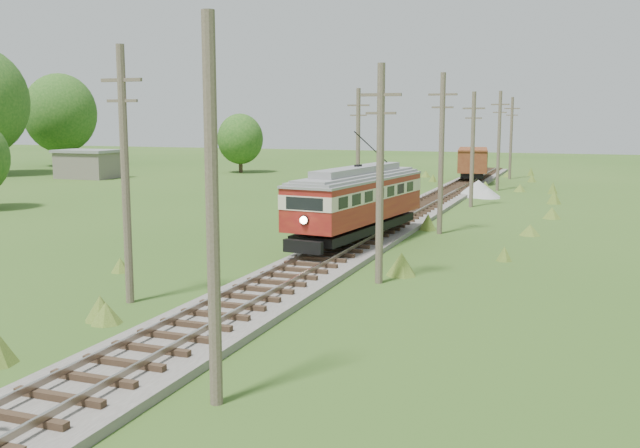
% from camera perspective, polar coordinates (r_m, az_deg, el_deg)
% --- Properties ---
extents(railbed_main, '(3.60, 96.00, 0.57)m').
position_cam_1_polar(railbed_main, '(44.59, 6.23, 0.28)').
color(railbed_main, '#605B54').
rests_on(railbed_main, ground).
extents(streetcar, '(4.07, 11.75, 5.32)m').
position_cam_1_polar(streetcar, '(36.34, 3.05, 2.14)').
color(streetcar, black).
rests_on(streetcar, ground).
extents(gondola, '(3.99, 8.96, 2.87)m').
position_cam_1_polar(gondola, '(74.40, 12.11, 4.91)').
color(gondola, black).
rests_on(gondola, ground).
extents(gravel_pile, '(3.79, 4.02, 1.38)m').
position_cam_1_polar(gravel_pile, '(61.01, 12.66, 2.76)').
color(gravel_pile, gray).
rests_on(gravel_pile, ground).
extents(utility_pole_r_1, '(0.30, 0.30, 8.80)m').
position_cam_1_polar(utility_pole_r_1, '(15.94, -8.60, 0.74)').
color(utility_pole_r_1, brown).
rests_on(utility_pole_r_1, ground).
extents(utility_pole_r_2, '(1.60, 0.30, 8.60)m').
position_cam_1_polar(utility_pole_r_2, '(27.91, 4.83, 4.15)').
color(utility_pole_r_2, brown).
rests_on(utility_pole_r_2, ground).
extents(utility_pole_r_3, '(1.60, 0.30, 9.00)m').
position_cam_1_polar(utility_pole_r_3, '(40.56, 9.69, 5.69)').
color(utility_pole_r_3, brown).
rests_on(utility_pole_r_3, ground).
extents(utility_pole_r_4, '(1.60, 0.30, 8.40)m').
position_cam_1_polar(utility_pole_r_4, '(53.42, 12.11, 5.95)').
color(utility_pole_r_4, brown).
rests_on(utility_pole_r_4, ground).
extents(utility_pole_r_5, '(1.60, 0.30, 8.90)m').
position_cam_1_polar(utility_pole_r_5, '(66.24, 14.12, 6.56)').
color(utility_pole_r_5, brown).
rests_on(utility_pole_r_5, ground).
extents(utility_pole_r_6, '(1.60, 0.30, 8.70)m').
position_cam_1_polar(utility_pole_r_6, '(79.19, 15.04, 6.73)').
color(utility_pole_r_6, brown).
rests_on(utility_pole_r_6, ground).
extents(utility_pole_l_a, '(1.60, 0.30, 9.00)m').
position_cam_1_polar(utility_pole_l_a, '(25.71, -15.33, 3.96)').
color(utility_pole_l_a, brown).
rests_on(utility_pole_l_a, ground).
extents(utility_pole_l_b, '(1.60, 0.30, 8.60)m').
position_cam_1_polar(utility_pole_l_b, '(51.18, 3.06, 6.13)').
color(utility_pole_l_b, brown).
rests_on(utility_pole_l_b, ground).
extents(tree_left_5, '(9.66, 9.66, 12.44)m').
position_cam_1_polar(tree_left_5, '(103.30, -20.06, 8.32)').
color(tree_left_5, '#38281C').
rests_on(tree_left_5, ground).
extents(tree_mid_a, '(5.46, 5.46, 7.03)m').
position_cam_1_polar(tree_mid_a, '(86.08, -6.40, 6.78)').
color(tree_mid_a, '#38281C').
rests_on(tree_mid_a, ground).
extents(shed, '(6.40, 4.40, 3.10)m').
position_cam_1_polar(shed, '(81.70, -18.11, 4.60)').
color(shed, slate).
rests_on(shed, ground).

